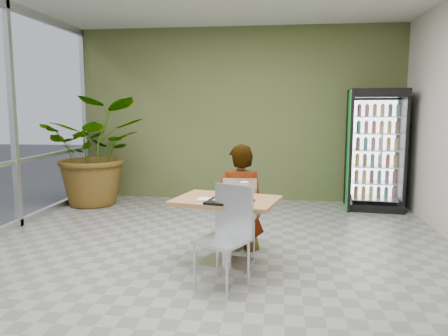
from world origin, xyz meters
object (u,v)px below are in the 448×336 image
at_px(beverage_fridge, 376,150).
at_px(potted_plant, 96,151).
at_px(chair_far, 240,207).
at_px(chair_near, 228,228).
at_px(cafeteria_tray, 229,202).
at_px(seated_woman, 240,209).
at_px(dining_table, 226,218).
at_px(soda_cup, 244,190).

height_order(beverage_fridge, potted_plant, beverage_fridge).
bearing_deg(beverage_fridge, chair_far, -123.98).
distance_m(chair_near, beverage_fridge, 4.16).
height_order(chair_far, potted_plant, potted_plant).
height_order(chair_far, cafeteria_tray, chair_far).
bearing_deg(beverage_fridge, seated_woman, -124.51).
height_order(dining_table, chair_far, chair_far).
height_order(soda_cup, cafeteria_tray, soda_cup).
height_order(chair_far, chair_near, chair_near).
bearing_deg(beverage_fridge, chair_near, -114.60).
distance_m(cafeteria_tray, beverage_fridge, 3.91).
bearing_deg(beverage_fridge, dining_table, -119.65).
distance_m(chair_far, potted_plant, 3.60).
height_order(chair_near, beverage_fridge, beverage_fridge).
bearing_deg(chair_far, chair_near, 87.89).
xyz_separation_m(cafeteria_tray, beverage_fridge, (2.13, 3.27, 0.26)).
distance_m(chair_near, potted_plant, 4.33).
relative_size(dining_table, seated_woman, 0.76).
bearing_deg(chair_near, chair_far, 116.18).
bearing_deg(potted_plant, soda_cup, -43.77).
xyz_separation_m(chair_far, beverage_fridge, (2.09, 2.48, 0.49)).
xyz_separation_m(dining_table, potted_plant, (-2.68, 2.80, 0.42)).
relative_size(chair_far, cafeteria_tray, 1.99).
height_order(dining_table, seated_woman, seated_woman).
bearing_deg(cafeteria_tray, potted_plant, 132.14).
bearing_deg(cafeteria_tray, chair_far, 86.83).
bearing_deg(potted_plant, beverage_fridge, 2.83).
relative_size(dining_table, cafeteria_tray, 2.69).
xyz_separation_m(beverage_fridge, potted_plant, (-4.87, -0.24, -0.06)).
bearing_deg(chair_near, potted_plant, 157.28).
xyz_separation_m(chair_far, chair_near, (-0.03, -1.08, 0.05)).
bearing_deg(dining_table, potted_plant, 133.74).
relative_size(seated_woman, soda_cup, 9.00).
distance_m(dining_table, cafeteria_tray, 0.33).
distance_m(chair_far, chair_near, 1.08).
bearing_deg(chair_far, beverage_fridge, -130.85).
xyz_separation_m(chair_far, soda_cup, (0.09, -0.51, 0.31)).
height_order(seated_woman, cafeteria_tray, seated_woman).
bearing_deg(chair_far, potted_plant, -39.57).
distance_m(soda_cup, cafeteria_tray, 0.32).
relative_size(chair_far, soda_cup, 5.08).
height_order(chair_near, cafeteria_tray, chair_near).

